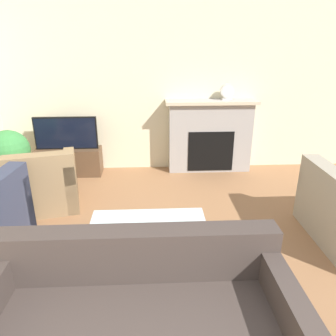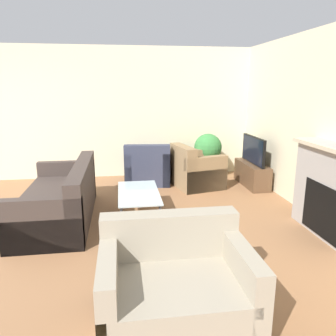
# 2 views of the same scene
# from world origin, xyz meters

# --- Properties ---
(wall_back) EXTENTS (8.27, 0.06, 2.70)m
(wall_back) POSITION_xyz_m (0.00, 5.10, 1.35)
(wall_back) COLOR beige
(wall_back) RESTS_ON ground_plane
(wall_left) EXTENTS (0.06, 8.07, 2.70)m
(wall_left) POSITION_xyz_m (-2.67, 2.54, 1.35)
(wall_left) COLOR beige
(wall_left) RESTS_ON ground_plane
(fireplace) EXTENTS (1.48, 0.36, 1.19)m
(fireplace) POSITION_xyz_m (0.78, 4.92, 0.62)
(fireplace) COLOR #9E9993
(fireplace) RESTS_ON ground_plane
(tv_stand) EXTENTS (1.05, 0.35, 0.45)m
(tv_stand) POSITION_xyz_m (-1.55, 4.82, 0.22)
(tv_stand) COLOR brown
(tv_stand) RESTS_ON ground_plane
(tv) EXTENTS (0.99, 0.06, 0.52)m
(tv) POSITION_xyz_m (-1.55, 4.82, 0.71)
(tv) COLOR black
(tv) RESTS_ON tv_stand
(couch_sectional) EXTENTS (2.06, 0.93, 0.82)m
(couch_sectional) POSITION_xyz_m (-0.30, 1.41, 0.29)
(couch_sectional) COLOR #3D332D
(couch_sectional) RESTS_ON ground_plane
(couch_loveseat) EXTENTS (0.92, 1.20, 0.82)m
(couch_loveseat) POSITION_xyz_m (2.01, 2.69, 0.29)
(couch_loveseat) COLOR #9E937F
(couch_loveseat) RESTS_ON ground_plane
(armchair_by_window) EXTENTS (0.96, 0.96, 0.82)m
(armchair_by_window) POSITION_xyz_m (-2.03, 2.81, 0.30)
(armchair_by_window) COLOR #33384C
(armchair_by_window) RESTS_ON ground_plane
(armchair_accent) EXTENTS (0.99, 0.99, 0.82)m
(armchair_accent) POSITION_xyz_m (-1.61, 3.70, 0.30)
(armchair_accent) COLOR #8C704C
(armchair_accent) RESTS_ON ground_plane
(coffee_table) EXTENTS (1.16, 0.59, 0.39)m
(coffee_table) POSITION_xyz_m (-0.24, 2.52, 0.36)
(coffee_table) COLOR #333338
(coffee_table) RESTS_ON ground_plane
(potted_plant) EXTENTS (0.57, 0.57, 0.95)m
(potted_plant) POSITION_xyz_m (-2.16, 4.08, 0.61)
(potted_plant) COLOR #AD704C
(potted_plant) RESTS_ON ground_plane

